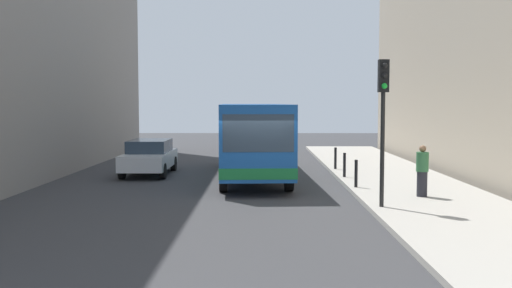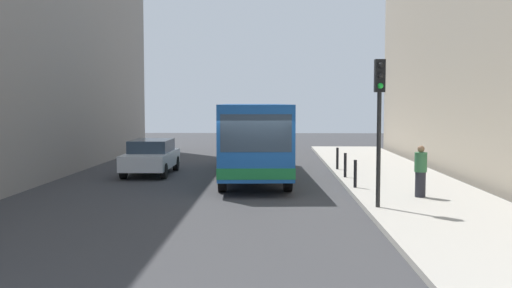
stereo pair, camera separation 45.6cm
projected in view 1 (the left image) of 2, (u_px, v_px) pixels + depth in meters
name	position (u px, v px, depth m)	size (l,w,h in m)	color
ground_plane	(256.00, 196.00, 19.02)	(80.00, 80.00, 0.00)	#38383A
sidewalk	(421.00, 194.00, 18.97)	(4.40, 40.00, 0.15)	#ADA89E
bus	(252.00, 135.00, 23.93)	(3.07, 11.13, 3.00)	#19519E
car_beside_bus	(149.00, 156.00, 24.77)	(1.88, 4.41, 1.48)	silver
traffic_light	(383.00, 105.00, 16.08)	(0.28, 0.33, 4.10)	black
bollard_near	(356.00, 173.00, 20.02)	(0.11, 0.11, 0.95)	black
bollard_mid	(344.00, 165.00, 22.78)	(0.11, 0.11, 0.95)	black
bollard_far	(335.00, 158.00, 25.54)	(0.11, 0.11, 0.95)	black
pedestrian_near_signal	(422.00, 171.00, 18.01)	(0.38, 0.38, 1.60)	#26262D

